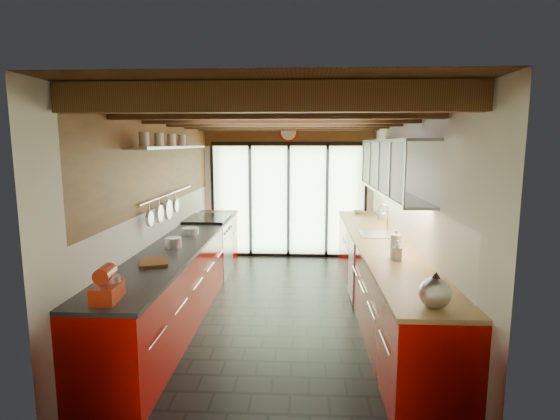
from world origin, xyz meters
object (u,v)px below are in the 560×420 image
(bowl, at_px, (359,212))
(paper_towel, at_px, (396,247))
(stand_mixer, at_px, (108,286))
(kettle, at_px, (435,291))
(soap_bottle, at_px, (397,250))

(bowl, bearing_deg, paper_towel, -90.00)
(stand_mixer, xyz_separation_m, kettle, (2.54, -0.01, 0.01))
(stand_mixer, relative_size, bowl, 1.67)
(stand_mixer, bearing_deg, bowl, 60.51)
(stand_mixer, distance_m, kettle, 2.54)
(paper_towel, height_order, soap_bottle, paper_towel)
(stand_mixer, height_order, kettle, stand_mixer)
(paper_towel, bearing_deg, soap_bottle, -90.00)
(paper_towel, relative_size, soap_bottle, 1.42)
(paper_towel, xyz_separation_m, soap_bottle, (-0.00, -0.09, -0.02))
(stand_mixer, bearing_deg, paper_towel, 29.04)
(bowl, bearing_deg, soap_bottle, -90.00)
(kettle, xyz_separation_m, bowl, (0.00, 4.50, -0.10))
(kettle, height_order, bowl, kettle)
(kettle, distance_m, bowl, 4.50)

